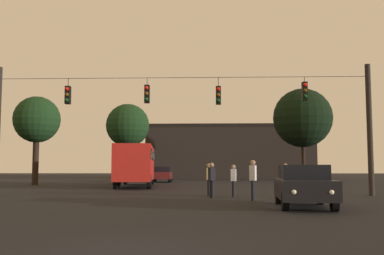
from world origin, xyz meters
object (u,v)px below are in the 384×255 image
(pedestrian_crossing_center, at_px, (286,178))
(tree_left_silhouette, at_px, (303,118))
(pedestrian_near_bus, at_px, (212,178))
(car_far_left, at_px, (162,174))
(tree_right_far, at_px, (37,120))
(city_bus, at_px, (136,162))
(car_near_right, at_px, (303,185))
(tree_behind_building, at_px, (128,126))
(pedestrian_crossing_right, at_px, (253,178))
(pedestrian_trailing, at_px, (234,179))
(pedestrian_crossing_left, at_px, (209,178))

(pedestrian_crossing_center, height_order, tree_left_silhouette, tree_left_silhouette)
(tree_left_silhouette, bearing_deg, pedestrian_near_bus, -110.50)
(pedestrian_near_bus, relative_size, tree_left_silhouette, 0.17)
(car_far_left, height_order, tree_right_far, tree_right_far)
(city_bus, height_order, car_near_right, city_bus)
(car_far_left, xyz_separation_m, tree_behind_building, (-4.52, 5.83, 5.36))
(pedestrian_near_bus, xyz_separation_m, tree_behind_building, (-9.23, 29.01, 5.22))
(car_far_left, distance_m, pedestrian_crossing_right, 25.87)
(car_near_right, relative_size, pedestrian_trailing, 2.83)
(car_near_right, distance_m, pedestrian_crossing_left, 7.39)
(pedestrian_crossing_left, xyz_separation_m, pedestrian_crossing_center, (3.73, -0.83, -0.00))
(pedestrian_trailing, distance_m, tree_behind_building, 30.68)
(pedestrian_crossing_right, distance_m, tree_behind_building, 33.18)
(city_bus, distance_m, car_far_left, 10.37)
(car_near_right, relative_size, tree_right_far, 0.60)
(tree_left_silhouette, height_order, tree_behind_building, tree_left_silhouette)
(car_far_left, bearing_deg, pedestrian_crossing_right, -75.52)
(pedestrian_crossing_center, xyz_separation_m, tree_behind_building, (-12.82, 28.34, 5.23))
(car_near_right, bearing_deg, tree_behind_building, 110.13)
(pedestrian_trailing, bearing_deg, pedestrian_crossing_left, 143.16)
(pedestrian_near_bus, relative_size, tree_right_far, 0.22)
(city_bus, height_order, pedestrian_near_bus, city_bus)
(pedestrian_crossing_left, height_order, pedestrian_crossing_right, pedestrian_crossing_right)
(pedestrian_crossing_left, relative_size, pedestrian_trailing, 1.04)
(pedestrian_crossing_right, xyz_separation_m, pedestrian_near_bus, (-1.77, 1.87, -0.06))
(tree_behind_building, bearing_deg, tree_right_far, -111.41)
(pedestrian_crossing_left, distance_m, tree_left_silhouette, 27.38)
(car_near_right, bearing_deg, pedestrian_trailing, 111.15)
(city_bus, relative_size, tree_left_silhouette, 1.14)
(pedestrian_crossing_left, bearing_deg, pedestrian_crossing_right, -60.55)
(pedestrian_crossing_left, distance_m, pedestrian_trailing, 1.50)
(pedestrian_near_bus, bearing_deg, car_far_left, 101.47)
(pedestrian_crossing_left, relative_size, tree_right_far, 0.22)
(pedestrian_near_bus, bearing_deg, city_bus, 113.69)
(pedestrian_crossing_right, height_order, tree_left_silhouette, tree_left_silhouette)
(car_near_right, relative_size, pedestrian_near_bus, 2.68)
(city_bus, bearing_deg, tree_behind_building, 102.49)
(pedestrian_trailing, height_order, tree_right_far, tree_right_far)
(pedestrian_crossing_left, xyz_separation_m, pedestrian_near_bus, (0.14, -1.50, 0.02))
(pedestrian_crossing_center, distance_m, tree_behind_building, 31.55)
(city_bus, bearing_deg, pedestrian_crossing_left, -64.15)
(pedestrian_trailing, height_order, tree_behind_building, tree_behind_building)
(city_bus, xyz_separation_m, car_far_left, (0.96, 10.27, -1.07))
(car_far_left, bearing_deg, pedestrian_crossing_left, -78.10)
(pedestrian_crossing_right, distance_m, tree_left_silhouette, 29.89)
(pedestrian_near_bus, bearing_deg, tree_right_far, 132.90)
(pedestrian_crossing_right, height_order, pedestrian_trailing, pedestrian_crossing_right)
(tree_behind_building, bearing_deg, pedestrian_crossing_left, -71.71)
(tree_left_silhouette, bearing_deg, pedestrian_trailing, -108.84)
(pedestrian_crossing_center, relative_size, tree_behind_building, 0.19)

